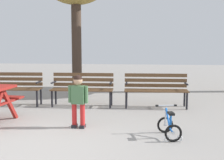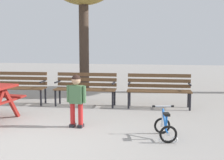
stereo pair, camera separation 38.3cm
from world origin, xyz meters
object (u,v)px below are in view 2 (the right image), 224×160
Objects in this scene: park_bench_right at (159,88)px; kids_bicycle at (165,127)px; park_bench_far_left at (17,85)px; child_standing at (76,97)px; park_bench_left at (86,86)px.

kids_bicycle is at bearing -86.73° from park_bench_right.
child_standing is at bearing -41.53° from park_bench_far_left.
park_bench_left is at bearing 129.66° from kids_bicycle.
park_bench_far_left reaches higher than kids_bicycle.
child_standing reaches higher than kids_bicycle.
park_bench_right is at bearing 93.27° from kids_bicycle.
park_bench_right is 1.56× the size of child_standing.
child_standing is at bearing 166.11° from kids_bicycle.
park_bench_far_left is 4.63m from kids_bicycle.
park_bench_left is at bearing 99.25° from child_standing.
park_bench_left is (1.90, 0.06, 0.00)m from park_bench_far_left.
park_bench_far_left is at bearing 148.66° from kids_bicycle.
park_bench_right is at bearing 53.03° from child_standing.
park_bench_far_left is at bearing -178.48° from park_bench_right.
park_bench_far_left is 1.90m from park_bench_left.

